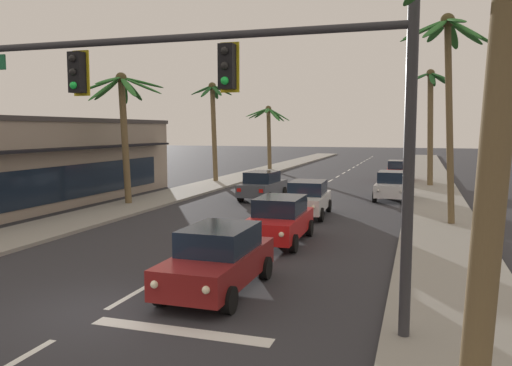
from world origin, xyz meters
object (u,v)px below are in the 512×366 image
at_px(sedan_third_in_queue, 280,219).
at_px(sedan_fifth_in_queue, 307,198).
at_px(palm_left_third, 213,113).
at_px(palm_right_nearest, 503,61).
at_px(sedan_parked_mid_kerb, 392,185).
at_px(sedan_oncoming_far, 263,185).
at_px(palm_right_third, 430,108).
at_px(sedan_lead_at_stop_bar, 218,259).
at_px(sedan_parked_nearest_kerb, 398,171).
at_px(storefront_strip_left, 35,161).
at_px(palm_left_second, 123,108).
at_px(palm_left_farthest, 269,124).
at_px(traffic_signal_mast, 231,94).
at_px(palm_right_second, 448,62).

height_order(sedan_third_in_queue, sedan_fifth_in_queue, same).
height_order(palm_left_third, palm_right_nearest, palm_left_third).
bearing_deg(sedan_parked_mid_kerb, sedan_oncoming_far, -162.76).
distance_m(sedan_parked_mid_kerb, palm_right_third, 9.34).
xyz_separation_m(sedan_lead_at_stop_bar, palm_right_third, (5.50, 26.93, 4.84)).
bearing_deg(sedan_parked_nearest_kerb, palm_right_third, -56.90).
distance_m(palm_right_third, storefront_strip_left, 26.36).
bearing_deg(sedan_lead_at_stop_bar, sedan_third_in_queue, 89.95).
bearing_deg(sedan_parked_mid_kerb, palm_left_second, -153.92).
relative_size(sedan_lead_at_stop_bar, palm_right_third, 0.53).
bearing_deg(storefront_strip_left, palm_right_nearest, -36.30).
distance_m(sedan_fifth_in_queue, palm_right_third, 16.61).
bearing_deg(palm_left_farthest, traffic_signal_mast, -74.81).
xyz_separation_m(sedan_fifth_in_queue, palm_right_nearest, (6.11, -16.51, 4.23)).
relative_size(sedan_fifth_in_queue, palm_left_second, 0.62).
bearing_deg(traffic_signal_mast, sedan_lead_at_stop_bar, 119.79).
xyz_separation_m(sedan_lead_at_stop_bar, sedan_fifth_in_queue, (-0.23, 12.12, 0.00)).
height_order(sedan_oncoming_far, palm_right_third, palm_right_third).
relative_size(sedan_third_in_queue, palm_right_second, 0.50).
bearing_deg(palm_right_third, palm_left_farthest, 143.99).
bearing_deg(sedan_parked_mid_kerb, sedan_parked_nearest_kerb, 90.42).
bearing_deg(sedan_lead_at_stop_bar, palm_right_second, 62.46).
bearing_deg(sedan_parked_nearest_kerb, palm_right_second, -82.24).
relative_size(sedan_third_in_queue, sedan_fifth_in_queue, 0.99).
height_order(sedan_third_in_queue, palm_right_second, palm_right_second).
bearing_deg(palm_right_third, palm_right_nearest, -89.30).
distance_m(sedan_fifth_in_queue, palm_right_second, 8.69).
bearing_deg(sedan_oncoming_far, sedan_parked_mid_kerb, 17.24).
xyz_separation_m(palm_left_farthest, palm_right_third, (15.26, -11.09, 1.01)).
bearing_deg(sedan_oncoming_far, storefront_strip_left, -153.62).
relative_size(palm_left_farthest, palm_right_nearest, 0.86).
relative_size(palm_left_third, palm_right_nearest, 1.02).
xyz_separation_m(sedan_fifth_in_queue, palm_left_farthest, (-9.53, 25.91, 3.83)).
height_order(sedan_lead_at_stop_bar, palm_right_second, palm_right_second).
xyz_separation_m(sedan_lead_at_stop_bar, palm_left_second, (-10.52, 12.43, 4.48)).
bearing_deg(sedan_parked_nearest_kerb, sedan_third_in_queue, -97.73).
height_order(palm_left_farthest, palm_right_third, palm_right_third).
xyz_separation_m(traffic_signal_mast, sedan_third_in_queue, (-1.07, 7.95, -4.04)).
relative_size(sedan_third_in_queue, sedan_oncoming_far, 0.99).
distance_m(palm_left_second, palm_left_farthest, 25.61).
bearing_deg(sedan_third_in_queue, palm_right_third, 75.25).
distance_m(sedan_oncoming_far, palm_left_third, 11.46).
bearing_deg(palm_right_nearest, palm_left_second, 134.26).
bearing_deg(palm_right_nearest, palm_right_third, 90.70).
bearing_deg(storefront_strip_left, traffic_signal_mast, -38.53).
bearing_deg(palm_left_second, palm_left_third, 89.92).
relative_size(traffic_signal_mast, palm_right_nearest, 1.49).
xyz_separation_m(sedan_lead_at_stop_bar, sedan_third_in_queue, (0.01, 6.06, 0.00)).
distance_m(sedan_oncoming_far, sedan_parked_mid_kerb, 7.69).
height_order(palm_right_second, storefront_strip_left, palm_right_second).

